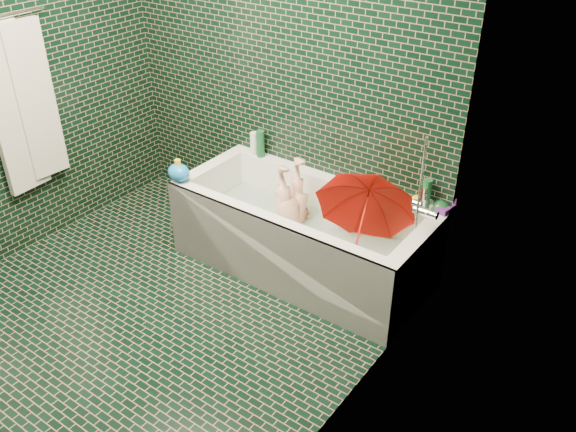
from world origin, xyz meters
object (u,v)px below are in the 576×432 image
Objects in this scene: rubber_duck at (420,200)px; umbrella at (362,219)px; child at (293,222)px; bathtub at (301,242)px; bath_toy at (179,172)px.

umbrella is at bearing -111.52° from rubber_duck.
rubber_duck is (0.76, 0.30, 0.29)m from child.
rubber_duck is (0.65, 0.35, 0.38)m from bathtub.
child is 0.59m from umbrella.
bath_toy is (-1.45, -0.64, 0.02)m from rubber_duck.
bathtub is 0.15m from child.
bathtub is 2.82× the size of umbrella.
umbrella is 0.40m from rubber_duck.
umbrella is (0.44, 0.02, 0.33)m from bathtub.
umbrella reaches higher than bath_toy.
bathtub is 9.32× the size of bath_toy.
bathtub is 0.94m from bath_toy.
umbrella reaches higher than child.
umbrella is (0.54, -0.03, 0.23)m from child.
umbrella is 4.74× the size of rubber_duck.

